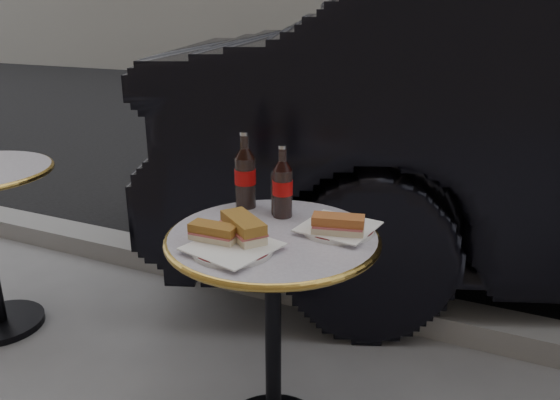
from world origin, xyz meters
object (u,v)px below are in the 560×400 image
at_px(bistro_table, 273,343).
at_px(cola_bottle_right, 283,181).
at_px(cola_glass, 281,194).
at_px(plate_left, 233,249).
at_px(plate_right, 338,229).
at_px(cola_bottle_left, 245,170).

xyz_separation_m(bistro_table, cola_bottle_right, (-0.03, 0.14, 0.48)).
bearing_deg(cola_glass, cola_bottle_right, -54.34).
distance_m(plate_left, plate_right, 0.33).
height_order(bistro_table, cola_bottle_left, cola_bottle_left).
height_order(plate_right, cola_bottle_right, cola_bottle_right).
distance_m(plate_right, cola_bottle_right, 0.23).
bearing_deg(cola_bottle_left, plate_left, -67.56).
bearing_deg(cola_glass, bistro_table, -73.96).
bearing_deg(plate_left, cola_bottle_left, 112.44).
relative_size(plate_left, cola_bottle_left, 0.88).
relative_size(cola_bottle_left, cola_bottle_right, 1.10).
bearing_deg(cola_glass, plate_left, -90.03).
bearing_deg(cola_bottle_right, plate_right, -11.92).
relative_size(bistro_table, cola_glass, 5.41).
height_order(cola_bottle_left, cola_glass, cola_bottle_left).
bearing_deg(plate_left, bistro_table, 73.28).
bearing_deg(cola_bottle_left, plate_right, -11.38).
relative_size(plate_right, cola_bottle_right, 0.93).
bearing_deg(cola_glass, cola_bottle_left, 175.18).
xyz_separation_m(plate_right, cola_bottle_left, (-0.34, 0.07, 0.12)).
distance_m(cola_bottle_left, cola_glass, 0.15).
relative_size(plate_right, cola_bottle_left, 0.85).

